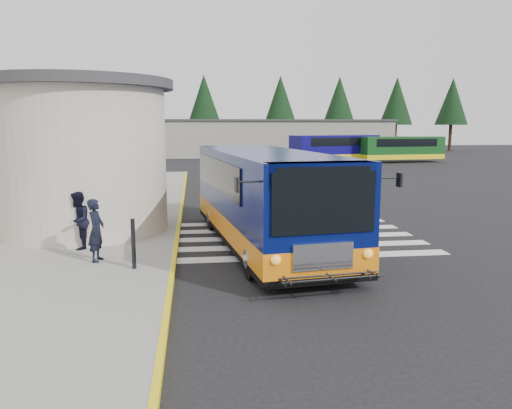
{
  "coord_description": "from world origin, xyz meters",
  "views": [
    {
      "loc": [
        -3.5,
        -16.06,
        3.53
      ],
      "look_at": [
        -1.55,
        -0.5,
        1.03
      ],
      "focal_mm": 35.0,
      "sensor_mm": 36.0,
      "label": 1
    }
  ],
  "objects": [
    {
      "name": "ground",
      "position": [
        0.0,
        0.0,
        0.0
      ],
      "size": [
        140.0,
        140.0,
        0.0
      ],
      "primitive_type": "plane",
      "color": "black",
      "rests_on": "ground"
    },
    {
      "name": "bollard",
      "position": [
        -4.95,
        -4.28,
        0.75
      ],
      "size": [
        0.1,
        0.1,
        1.21
      ],
      "primitive_type": "cylinder",
      "color": "black",
      "rests_on": "sidewalk"
    },
    {
      "name": "sidewalk",
      "position": [
        -9.0,
        4.0,
        0.07
      ],
      "size": [
        10.0,
        34.0,
        0.15
      ],
      "primitive_type": "cube",
      "color": "gray",
      "rests_on": "ground"
    },
    {
      "name": "depot_building",
      "position": [
        6.0,
        42.0,
        2.11
      ],
      "size": [
        26.4,
        8.4,
        4.2
      ],
      "color": "gray",
      "rests_on": "ground"
    },
    {
      "name": "far_bus_b",
      "position": [
        16.39,
        30.22,
        1.38
      ],
      "size": [
        8.48,
        3.39,
        2.13
      ],
      "rotation": [
        0.0,
        0.0,
        1.71
      ],
      "color": "#124518",
      "rests_on": "ground"
    },
    {
      "name": "station_building",
      "position": [
        -10.84,
        6.91,
        2.57
      ],
      "size": [
        12.7,
        18.7,
        4.8
      ],
      "color": "beige",
      "rests_on": "ground"
    },
    {
      "name": "crosswalk",
      "position": [
        -0.5,
        -0.8,
        0.01
      ],
      "size": [
        8.0,
        5.35,
        0.01
      ],
      "color": "silver",
      "rests_on": "ground"
    },
    {
      "name": "curb_strip",
      "position": [
        -4.05,
        4.0,
        0.08
      ],
      "size": [
        0.12,
        34.0,
        0.16
      ],
      "primitive_type": "cube",
      "color": "yellow",
      "rests_on": "ground"
    },
    {
      "name": "pedestrian_b",
      "position": [
        -6.68,
        -2.13,
        0.95
      ],
      "size": [
        0.63,
        0.8,
        1.59
      ],
      "primitive_type": "imported",
      "rotation": [
        0.0,
        0.0,
        -1.53
      ],
      "color": "black",
      "rests_on": "sidewalk"
    },
    {
      "name": "tree_line",
      "position": [
        6.29,
        50.0,
        6.77
      ],
      "size": [
        58.4,
        4.4,
        10.0
      ],
      "color": "black",
      "rests_on": "ground"
    },
    {
      "name": "pedestrian_a",
      "position": [
        -5.95,
        -3.48,
        0.94
      ],
      "size": [
        0.46,
        0.62,
        1.58
      ],
      "primitive_type": "imported",
      "rotation": [
        0.0,
        0.0,
        1.43
      ],
      "color": "black",
      "rests_on": "sidewalk"
    },
    {
      "name": "transit_bus",
      "position": [
        -1.45,
        -1.85,
        1.33
      ],
      "size": [
        4.17,
        10.1,
        2.78
      ],
      "rotation": [
        0.0,
        0.0,
        0.12
      ],
      "color": "#071052",
      "rests_on": "ground"
    },
    {
      "name": "far_bus_a",
      "position": [
        9.9,
        30.46,
        1.46
      ],
      "size": [
        9.06,
        5.04,
        2.25
      ],
      "rotation": [
        0.0,
        0.0,
        1.89
      ],
      "color": "#0D075B",
      "rests_on": "ground"
    }
  ]
}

